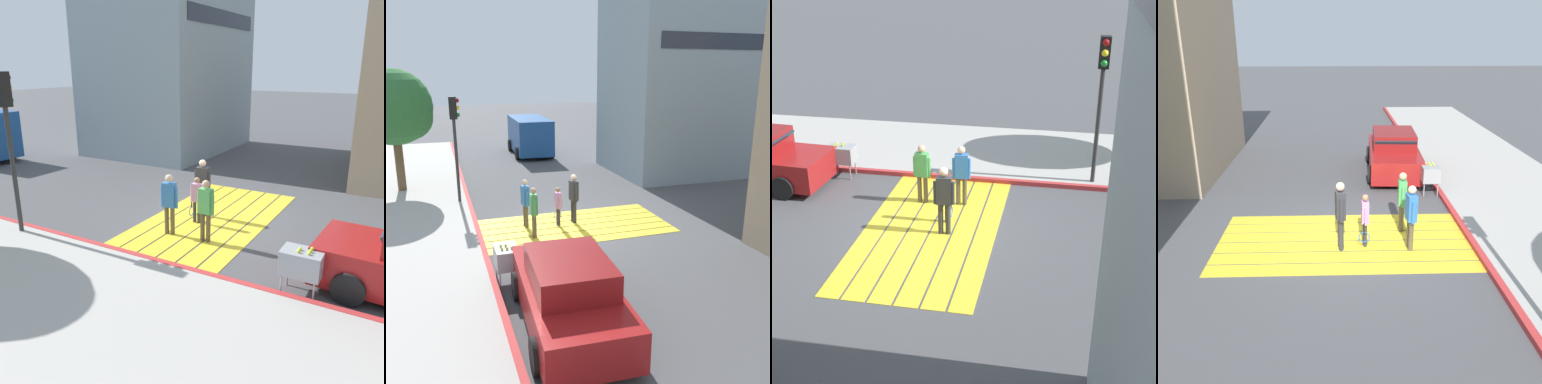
{
  "view_description": "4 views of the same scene",
  "coord_description": "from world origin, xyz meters",
  "views": [
    {
      "loc": [
        -10.2,
        -5.06,
        4.39
      ],
      "look_at": [
        -0.16,
        0.6,
        0.78
      ],
      "focal_mm": 38.07,
      "sensor_mm": 36.0,
      "label": 1
    },
    {
      "loc": [
        -4.34,
        -13.36,
        5.12
      ],
      "look_at": [
        0.18,
        0.2,
        1.15
      ],
      "focal_mm": 40.3,
      "sensor_mm": 36.0,
      "label": 2
    },
    {
      "loc": [
        12.32,
        3.2,
        6.82
      ],
      "look_at": [
        -0.67,
        0.72,
        0.81
      ],
      "focal_mm": 54.6,
      "sensor_mm": 36.0,
      "label": 3
    },
    {
      "loc": [
        0.17,
        9.72,
        5.03
      ],
      "look_at": [
        -0.17,
        -0.2,
        1.28
      ],
      "focal_mm": 39.53,
      "sensor_mm": 36.0,
      "label": 4
    }
  ],
  "objects": [
    {
      "name": "crosswalk_stripes",
      "position": [
        0.0,
        0.0,
        0.01
      ],
      "size": [
        6.4,
        3.25,
        0.01
      ],
      "color": "yellow",
      "rests_on": "ground"
    },
    {
      "name": "street_tree",
      "position": [
        -5.78,
        6.47,
        3.63
      ],
      "size": [
        3.2,
        3.2,
        5.32
      ],
      "color": "brown",
      "rests_on": "ground"
    },
    {
      "name": "ground_plane",
      "position": [
        0.0,
        0.0,
        0.0
      ],
      "size": [
        120.0,
        120.0,
        0.0
      ],
      "primitive_type": "plane",
      "color": "#4C4C4F"
    },
    {
      "name": "curb_painted",
      "position": [
        -3.25,
        0.0,
        0.07
      ],
      "size": [
        0.16,
        40.0,
        0.13
      ],
      "primitive_type": "cube",
      "color": "#BC3333",
      "rests_on": "ground"
    },
    {
      "name": "pedestrian_child_with_racket",
      "position": [
        -0.52,
        0.24,
        0.77
      ],
      "size": [
        0.28,
        0.41,
        1.37
      ],
      "color": "#333338",
      "rests_on": "ground"
    },
    {
      "name": "pedestrian_adult_side",
      "position": [
        -1.55,
        -0.59,
        0.96
      ],
      "size": [
        0.23,
        0.48,
        1.65
      ],
      "color": "brown",
      "rests_on": "ground"
    },
    {
      "name": "pedestrian_adult_lead",
      "position": [
        -1.61,
        0.47,
        0.97
      ],
      "size": [
        0.25,
        0.49,
        1.67
      ],
      "color": "brown",
      "rests_on": "ground"
    },
    {
      "name": "building_far_north",
      "position": [
        8.5,
        6.79,
        5.88
      ],
      "size": [
        8.0,
        6.03,
        11.77
      ],
      "color": "#8C9EA8",
      "rests_on": "ground"
    },
    {
      "name": "traffic_light_corner",
      "position": [
        -3.58,
        3.94,
        3.04
      ],
      "size": [
        0.39,
        0.28,
        4.24
      ],
      "color": "#2D2D2D",
      "rests_on": "ground"
    },
    {
      "name": "pedestrian_adult_trailing",
      "position": [
        0.09,
        0.38,
        1.01
      ],
      "size": [
        0.26,
        0.51,
        1.74
      ],
      "color": "#333338",
      "rests_on": "ground"
    },
    {
      "name": "car_parked_near_curb",
      "position": [
        -2.0,
        -5.7,
        0.73
      ],
      "size": [
        2.17,
        4.39,
        1.57
      ],
      "color": "maroon",
      "rests_on": "ground"
    },
    {
      "name": "van_down_street",
      "position": [
        1.45,
        13.8,
        1.28
      ],
      "size": [
        2.5,
        5.27,
        2.35
      ],
      "color": "#1E4C8C",
      "rests_on": "ground"
    },
    {
      "name": "sidewalk_west",
      "position": [
        -5.6,
        0.0,
        0.06
      ],
      "size": [
        4.8,
        40.0,
        0.12
      ],
      "primitive_type": "cube",
      "color": "#ADA8A0",
      "rests_on": "ground"
    },
    {
      "name": "tennis_ball_cart",
      "position": [
        -2.9,
        -3.41,
        0.7
      ],
      "size": [
        0.56,
        0.8,
        1.02
      ],
      "color": "#99999E",
      "rests_on": "ground"
    }
  ]
}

